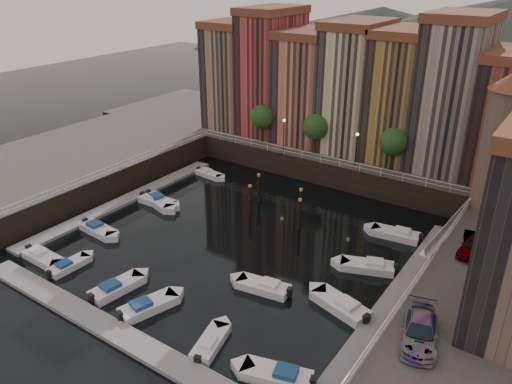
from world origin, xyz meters
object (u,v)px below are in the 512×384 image
Objects in this scene: boat_left_1 at (98,229)px; car_a at (473,247)px; boat_left_0 at (43,257)px; gangway at (448,228)px; corner_tower at (508,139)px; car_b at (474,245)px; car_c at (420,332)px; mooring_pilings at (277,202)px; boat_left_2 at (159,201)px.

car_a reaches higher than boat_left_1.
boat_left_0 is 6.42m from boat_left_1.
car_a is (3.27, -5.65, 1.81)m from gangway.
boat_left_1 is (-32.86, -22.07, -9.83)m from corner_tower.
car_b is (33.23, 12.33, 3.29)m from boat_left_1.
mooring_pilings is at bearing 128.72° from car_c.
boat_left_1 is 0.91× the size of boat_left_2.
boat_left_2 reaches higher than boat_left_0.
boat_left_2 is at bearing -169.43° from car_a.
gangway is 1.74× the size of boat_left_1.
car_a is (0.37, -10.15, -6.47)m from corner_tower.
boat_left_2 is (-12.49, -5.37, -1.25)m from mooring_pilings.
car_c is at bearing -36.25° from mooring_pilings.
gangway is 1.95× the size of car_a.
mooring_pilings is at bearing 39.24° from boat_left_2.
gangway reaches higher than boat_left_1.
car_c is (32.55, -9.34, 3.37)m from boat_left_2.
gangway reaches higher than mooring_pilings.
car_c reaches higher than mooring_pilings.
boat_left_2 is (-32.44, -13.82, -9.80)m from corner_tower.
boat_left_1 is at bearing -133.44° from mooring_pilings.
boat_left_0 is at bearing -75.39° from boat_left_2.
car_a reaches higher than boat_left_0.
car_b is (33.16, 18.75, 3.29)m from boat_left_0.
boat_left_0 is (-32.79, -28.50, -9.83)m from corner_tower.
boat_left_0 is at bearing 174.19° from car_c.
boat_left_2 is at bearing 148.97° from car_c.
car_b reaches higher than boat_left_0.
car_b reaches higher than gangway.
gangway is at bearing 84.14° from car_c.
boat_left_2 is 34.03m from car_c.
car_a reaches higher than gangway.
mooring_pilings is at bearing 50.63° from boat_left_1.
boat_left_0 is 38.24m from car_b.
gangway reaches higher than boat_left_2.
car_a is at bearing 30.21° from boat_left_0.
corner_tower reaches higher than boat_left_2.
car_a reaches higher than mooring_pilings.
gangway is 1.11× the size of mooring_pilings.
boat_left_0 is (-29.89, -24.00, -1.55)m from gangway.
boat_left_1 is 1.20× the size of car_b.
car_a is (33.23, 11.92, 3.36)m from boat_left_1.
corner_tower is 12.04m from car_a.
mooring_pilings is 1.75× the size of car_a.
corner_tower is at bearing 39.03° from boat_left_2.
corner_tower reaches higher than boat_left_1.
boat_left_0 is at bearing -139.00° from corner_tower.
boat_left_2 is 33.23m from car_b.
boat_left_2 is (0.34, 14.68, 0.03)m from boat_left_0.
mooring_pilings is 1.42× the size of boat_left_2.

